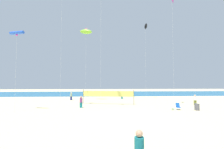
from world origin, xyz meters
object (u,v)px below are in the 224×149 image
object	(u,v)px
kite_lime_inflatable	(86,32)
kite_black_delta	(145,26)
beachgoer_sage_shirt	(71,96)
trash_barrel	(197,107)
kite_blue_tube	(17,33)
volleyball_net	(108,94)
beachgoer_plum_shirt	(81,101)
beachgoer_coral_shirt	(122,95)
folding_beach_chair	(178,106)
beachgoer_white_shirt	(195,99)
beach_handbag	(173,109)

from	to	relation	value
kite_lime_inflatable	kite_black_delta	world-z (taller)	kite_black_delta
beachgoer_sage_shirt	kite_black_delta	size ratio (longest dim) A/B	0.10
trash_barrel	kite_blue_tube	xyz separation A→B (m)	(-22.98, 0.04, 9.38)
volleyball_net	kite_black_delta	distance (m)	17.34
beachgoer_plum_shirt	volleyball_net	world-z (taller)	volleyball_net
beachgoer_coral_shirt	folding_beach_chair	world-z (taller)	beachgoer_coral_shirt
beachgoer_white_shirt	folding_beach_chair	distance (m)	6.09
beachgoer_plum_shirt	folding_beach_chair	size ratio (longest dim) A/B	1.88
trash_barrel	beach_handbag	world-z (taller)	trash_barrel
kite_black_delta	beach_handbag	bearing A→B (deg)	-89.01
beachgoer_plum_shirt	beachgoer_sage_shirt	bearing A→B (deg)	7.28
beachgoer_plum_shirt	trash_barrel	size ratio (longest dim) A/B	1.97
beachgoer_plum_shirt	beach_handbag	distance (m)	12.53
trash_barrel	kite_lime_inflatable	world-z (taller)	kite_lime_inflatable
kite_blue_tube	kite_black_delta	world-z (taller)	kite_black_delta
trash_barrel	folding_beach_chair	bearing A→B (deg)	167.54
trash_barrel	kite_black_delta	xyz separation A→B (m)	(-3.29, 12.12, 15.17)
beachgoer_sage_shirt	trash_barrel	bearing A→B (deg)	72.11
volleyball_net	kite_blue_tube	world-z (taller)	kite_blue_tube
trash_barrel	beach_handbag	bearing A→B (deg)	175.44
beach_handbag	kite_black_delta	world-z (taller)	kite_black_delta
beachgoer_plum_shirt	kite_black_delta	world-z (taller)	kite_black_delta
beachgoer_plum_shirt	beach_handbag	size ratio (longest dim) A/B	5.43
beachgoer_sage_shirt	kite_black_delta	bearing A→B (deg)	105.49
beachgoer_coral_shirt	volleyball_net	bearing A→B (deg)	62.79
beachgoer_white_shirt	volleyball_net	bearing A→B (deg)	-90.12
trash_barrel	volleyball_net	distance (m)	12.85
folding_beach_chair	trash_barrel	xyz separation A→B (m)	(2.25, -0.50, -0.04)
beachgoer_white_shirt	kite_lime_inflatable	world-z (taller)	kite_lime_inflatable
beachgoer_coral_shirt	beach_handbag	xyz separation A→B (m)	(5.13, -13.12, -0.76)
beachgoer_plum_shirt	beach_handbag	bearing A→B (deg)	-114.44
beachgoer_sage_shirt	volleyball_net	world-z (taller)	volleyball_net
trash_barrel	kite_lime_inflatable	size ratio (longest dim) A/B	0.06
beachgoer_plum_shirt	kite_blue_tube	size ratio (longest dim) A/B	0.17
beachgoer_plum_shirt	folding_beach_chair	world-z (taller)	beachgoer_plum_shirt
beachgoer_coral_shirt	kite_lime_inflatable	distance (m)	14.96
beach_handbag	kite_black_delta	bearing A→B (deg)	90.99
folding_beach_chair	kite_black_delta	distance (m)	19.10
beachgoer_coral_shirt	kite_lime_inflatable	size ratio (longest dim) A/B	0.12
kite_blue_tube	kite_black_delta	xyz separation A→B (m)	(19.69, 12.08, 5.79)
kite_blue_tube	trash_barrel	bearing A→B (deg)	-0.11
beachgoer_white_shirt	folding_beach_chair	world-z (taller)	beachgoer_white_shirt
kite_lime_inflatable	kite_blue_tube	xyz separation A→B (m)	(-7.39, -9.70, -3.59)
beach_handbag	kite_lime_inflatable	world-z (taller)	kite_lime_inflatable
beachgoer_coral_shirt	folding_beach_chair	xyz separation A→B (m)	(5.96, -12.87, -0.42)
beachgoer_white_shirt	trash_barrel	distance (m)	5.01
kite_lime_inflatable	volleyball_net	bearing A→B (deg)	-43.34
folding_beach_chair	kite_blue_tube	size ratio (longest dim) A/B	0.09
folding_beach_chair	beach_handbag	distance (m)	0.94
kite_lime_inflatable	beachgoer_white_shirt	bearing A→B (deg)	-16.65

